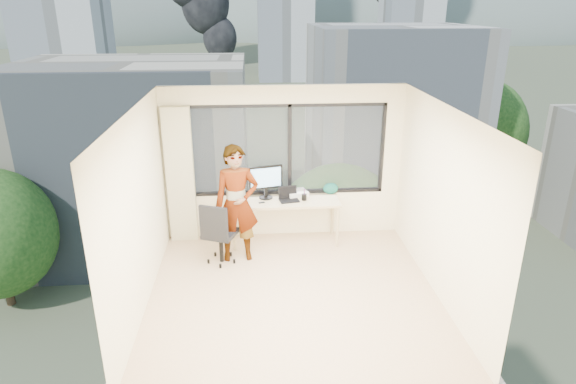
{
  "coord_description": "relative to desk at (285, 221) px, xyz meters",
  "views": [
    {
      "loc": [
        -0.51,
        -5.97,
        3.82
      ],
      "look_at": [
        0.0,
        1.0,
        1.15
      ],
      "focal_mm": 30.93,
      "sensor_mm": 36.0,
      "label": 1
    }
  ],
  "objects": [
    {
      "name": "far_tower_d",
      "position": [
        -60.0,
        148.34,
        -3.38
      ],
      "size": [
        16.0,
        14.0,
        22.0
      ],
      "primitive_type": "cube",
      "color": "silver",
      "rests_on": "exterior_ground"
    },
    {
      "name": "near_bldg_b",
      "position": [
        12.0,
        36.34,
        -6.38
      ],
      "size": [
        14.0,
        13.0,
        16.0
      ],
      "primitive_type": "cube",
      "color": "silver",
      "rests_on": "exterior_ground"
    },
    {
      "name": "near_bldg_a",
      "position": [
        -9.0,
        28.34,
        -7.38
      ],
      "size": [
        16.0,
        12.0,
        14.0
      ],
      "primitive_type": "cube",
      "color": "beige",
      "rests_on": "exterior_ground"
    },
    {
      "name": "handbag",
      "position": [
        0.8,
        0.24,
        0.47
      ],
      "size": [
        0.28,
        0.21,
        0.2
      ],
      "primitive_type": "ellipsoid",
      "rotation": [
        0.0,
        0.0,
        0.35
      ],
      "color": "#0B4246",
      "rests_on": "desk"
    },
    {
      "name": "far_tower_b",
      "position": [
        8.0,
        118.34,
        0.62
      ],
      "size": [
        13.0,
        13.0,
        30.0
      ],
      "primitive_type": "cube",
      "color": "silver",
      "rests_on": "exterior_ground"
    },
    {
      "name": "wall_front",
      "position": [
        0.0,
        -3.66,
        0.93
      ],
      "size": [
        4.0,
        0.01,
        2.6
      ],
      "primitive_type": "cube",
      "color": "#F4E3BC",
      "rests_on": "ground"
    },
    {
      "name": "desk",
      "position": [
        0.0,
        0.0,
        0.0
      ],
      "size": [
        1.8,
        0.6,
        0.75
      ],
      "primitive_type": "cube",
      "color": "tan",
      "rests_on": "floor"
    },
    {
      "name": "tree_b",
      "position": [
        4.0,
        16.34,
        -9.88
      ],
      "size": [
        7.6,
        7.6,
        9.0
      ],
      "primitive_type": null,
      "color": "#1C4416",
      "rests_on": "exterior_ground"
    },
    {
      "name": "pen_cup",
      "position": [
        0.32,
        -0.01,
        0.43
      ],
      "size": [
        0.11,
        0.11,
        0.1
      ],
      "primitive_type": "cylinder",
      "rotation": [
        0.0,
        0.0,
        -0.36
      ],
      "color": "black",
      "rests_on": "desk"
    },
    {
      "name": "chair",
      "position": [
        -1.05,
        -0.64,
        0.14
      ],
      "size": [
        0.69,
        0.69,
        1.04
      ],
      "primitive_type": null,
      "rotation": [
        0.0,
        0.0,
        -0.37
      ],
      "color": "black",
      "rests_on": "floor"
    },
    {
      "name": "hill_a",
      "position": [
        -120.0,
        318.34,
        -14.38
      ],
      "size": [
        288.0,
        216.0,
        90.0
      ],
      "primitive_type": "ellipsoid",
      "color": "slate",
      "rests_on": "exterior_ground"
    },
    {
      "name": "wall_left",
      "position": [
        -2.0,
        -1.66,
        0.93
      ],
      "size": [
        0.01,
        4.0,
        2.6
      ],
      "primitive_type": "cube",
      "color": "#F4E3BC",
      "rests_on": "ground"
    },
    {
      "name": "tree_c",
      "position": [
        22.0,
        38.34,
        -9.38
      ],
      "size": [
        8.4,
        8.4,
        10.0
      ],
      "primitive_type": null,
      "color": "#1C4416",
      "rests_on": "exterior_ground"
    },
    {
      "name": "game_console",
      "position": [
        0.21,
        0.21,
        0.42
      ],
      "size": [
        0.41,
        0.37,
        0.08
      ],
      "primitive_type": "cube",
      "rotation": [
        0.0,
        0.0,
        0.29
      ],
      "color": "white",
      "rests_on": "desk"
    },
    {
      "name": "ceiling",
      "position": [
        0.0,
        -1.66,
        2.23
      ],
      "size": [
        4.0,
        4.0,
        0.01
      ],
      "primitive_type": "cube",
      "color": "white",
      "rests_on": "ground"
    },
    {
      "name": "floor",
      "position": [
        0.0,
        -1.66,
        -0.38
      ],
      "size": [
        4.0,
        4.0,
        0.01
      ],
      "primitive_type": "cube",
      "color": "#CEAB86",
      "rests_on": "ground"
    },
    {
      "name": "far_tower_a",
      "position": [
        -35.0,
        93.34,
        -0.38
      ],
      "size": [
        14.0,
        14.0,
        28.0
      ],
      "primitive_type": "cube",
      "color": "silver",
      "rests_on": "exterior_ground"
    },
    {
      "name": "window_wall",
      "position": [
        0.05,
        0.34,
        1.15
      ],
      "size": [
        3.3,
        0.16,
        1.55
      ],
      "primitive_type": null,
      "color": "black",
      "rests_on": "ground"
    },
    {
      "name": "laptop",
      "position": [
        0.07,
        -0.03,
        0.48
      ],
      "size": [
        0.37,
        0.38,
        0.2
      ],
      "primitive_type": null,
      "rotation": [
        0.0,
        0.0,
        0.18
      ],
      "color": "black",
      "rests_on": "desk"
    },
    {
      "name": "monitor",
      "position": [
        -0.31,
        0.13,
        0.66
      ],
      "size": [
        0.59,
        0.25,
        0.57
      ],
      "primitive_type": null,
      "rotation": [
        0.0,
        0.0,
        0.23
      ],
      "color": "black",
      "rests_on": "desk"
    },
    {
      "name": "far_tower_c",
      "position": [
        45.0,
        138.34,
        -1.38
      ],
      "size": [
        15.0,
        15.0,
        26.0
      ],
      "primitive_type": "cube",
      "color": "silver",
      "rests_on": "exterior_ground"
    },
    {
      "name": "cellphone",
      "position": [
        -0.39,
        -0.08,
        0.38
      ],
      "size": [
        0.11,
        0.07,
        0.01
      ],
      "primitive_type": "cube",
      "rotation": [
        0.0,
        0.0,
        0.28
      ],
      "color": "black",
      "rests_on": "desk"
    },
    {
      "name": "person",
      "position": [
        -0.78,
        -0.54,
        0.55
      ],
      "size": [
        0.72,
        0.51,
        1.86
      ],
      "primitive_type": "imported",
      "rotation": [
        0.0,
        0.0,
        0.1
      ],
      "color": "#2D2D33",
      "rests_on": "floor"
    },
    {
      "name": "hill_b",
      "position": [
        100.0,
        318.34,
        -14.38
      ],
      "size": [
        300.0,
        220.0,
        96.0
      ],
      "primitive_type": "ellipsoid",
      "color": "slate",
      "rests_on": "exterior_ground"
    },
    {
      "name": "wall_right",
      "position": [
        2.0,
        -1.66,
        0.93
      ],
      "size": [
        0.01,
        4.0,
        2.6
      ],
      "primitive_type": "cube",
      "color": "#F4E3BC",
      "rests_on": "ground"
    },
    {
      "name": "exterior_ground",
      "position": [
        0.0,
        118.34,
        -14.38
      ],
      "size": [
        400.0,
        400.0,
        0.04
      ],
      "primitive_type": "cube",
      "color": "#515B3D",
      "rests_on": "ground"
    },
    {
      "name": "curtain",
      "position": [
        -1.72,
        0.22,
        0.77
      ],
      "size": [
        0.45,
        0.14,
        2.3
      ],
      "primitive_type": "cube",
      "color": "beige",
      "rests_on": "floor"
    }
  ]
}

